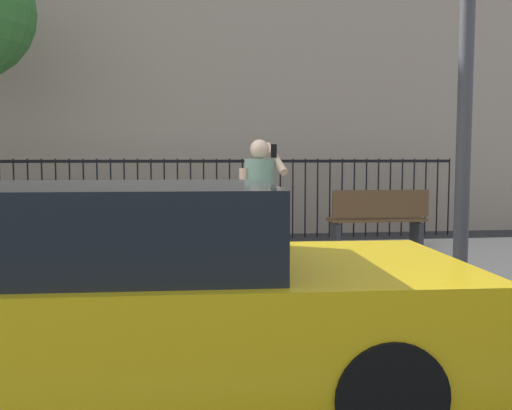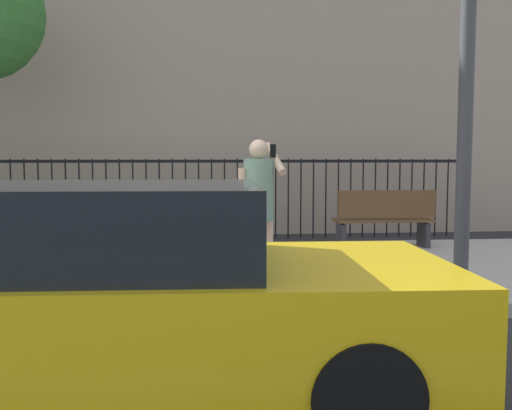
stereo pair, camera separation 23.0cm
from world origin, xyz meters
The scene contains 6 objects.
ground_plane centered at (0.00, 0.00, 0.00)m, with size 60.00×60.00×0.00m, color #28282B.
sidewalk centered at (0.00, 2.20, 0.07)m, with size 28.00×4.40×0.15m, color #B2ADA3.
iron_fence centered at (0.00, 5.90, 1.02)m, with size 12.03×0.04×1.60m.
taxi_yellow centered at (0.21, -1.54, 0.70)m, with size 4.27×1.99×1.45m.
pedestrian_on_phone centered at (1.30, 1.01, 1.12)m, with size 0.71×0.52×1.68m.
street_bench centered at (3.65, 3.60, 0.65)m, with size 1.60×0.45×0.95m.
Camera 2 is at (0.67, -5.39, 1.63)m, focal length 40.04 mm.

